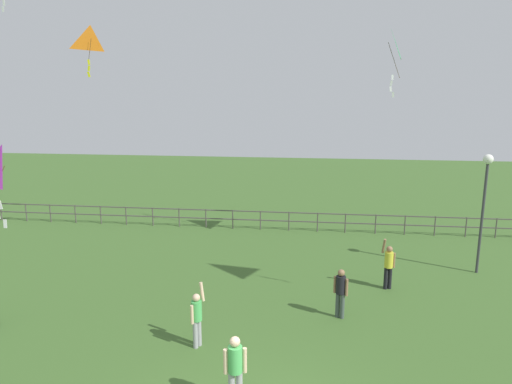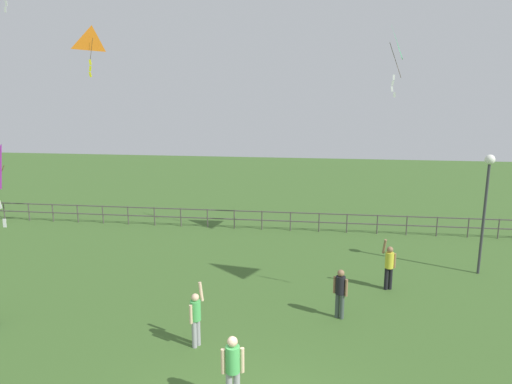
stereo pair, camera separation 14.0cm
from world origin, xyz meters
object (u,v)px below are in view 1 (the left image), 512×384
object	(u,v)px
person_0	(389,264)
kite_1	(388,44)
person_4	(341,290)
lamppost	(485,188)
person_3	(197,316)
person_2	(235,367)
kite_4	(4,168)
kite_0	(91,39)

from	to	relation	value
person_0	kite_1	distance (m)	8.33
person_4	lamppost	bearing A→B (deg)	38.82
person_4	person_3	bearing A→B (deg)	-151.08
person_0	person_4	xyz separation A→B (m)	(-1.75, -2.35, -0.03)
person_0	person_2	xyz separation A→B (m)	(-4.20, -6.77, 0.04)
lamppost	kite_4	world-z (taller)	kite_4
lamppost	person_2	size ratio (longest dim) A/B	2.72
person_0	kite_1	xyz separation A→B (m)	(0.07, 3.49, 7.57)
person_2	kite_4	bearing A→B (deg)	172.15
person_0	person_3	bearing A→B (deg)	-141.37
person_0	person_4	size ratio (longest dim) A/B	1.18
lamppost	kite_1	size ratio (longest dim) A/B	1.65
person_4	kite_1	distance (m)	9.75
kite_1	person_2	bearing A→B (deg)	-112.61
person_0	person_4	bearing A→B (deg)	-126.64
lamppost	person_3	bearing A→B (deg)	-145.07
person_3	kite_1	xyz separation A→B (m)	(5.69, 7.97, 7.59)
person_2	person_3	distance (m)	2.69
kite_1	kite_4	size ratio (longest dim) A/B	1.49
person_4	kite_4	bearing A→B (deg)	-154.61
person_0	kite_4	xyz separation A→B (m)	(-9.52, -6.04, 4.12)
person_4	person_0	bearing A→B (deg)	53.36
person_2	kite_0	distance (m)	13.03
lamppost	person_0	xyz separation A→B (m)	(-3.58, -1.93, -2.36)
lamppost	kite_0	size ratio (longest dim) A/B	2.44
kite_1	person_0	bearing A→B (deg)	-91.23
lamppost	kite_0	xyz separation A→B (m)	(-14.44, -0.51, 5.31)
lamppost	kite_4	xyz separation A→B (m)	(-13.09, -7.97, 1.76)
person_0	kite_4	size ratio (longest dim) A/B	0.99
person_3	kite_1	size ratio (longest dim) A/B	0.65
person_2	person_4	size ratio (longest dim) A/B	1.08
person_3	kite_0	bearing A→B (deg)	131.63
person_0	kite_1	world-z (taller)	kite_1
kite_0	kite_4	distance (m)	8.37
person_2	person_4	bearing A→B (deg)	61.02
lamppost	person_0	world-z (taller)	lamppost
person_2	kite_1	xyz separation A→B (m)	(4.27, 10.26, 7.52)
kite_0	kite_4	size ratio (longest dim) A/B	1.01
lamppost	person_0	bearing A→B (deg)	-151.61
person_4	kite_4	world-z (taller)	kite_4
person_0	kite_4	world-z (taller)	kite_4
person_2	kite_4	distance (m)	6.74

